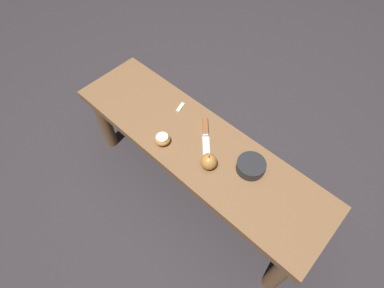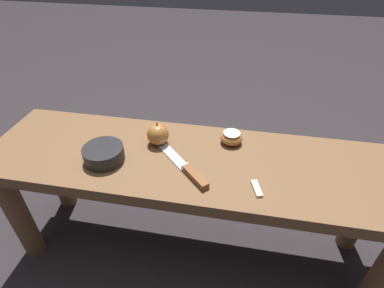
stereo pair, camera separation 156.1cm
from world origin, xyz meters
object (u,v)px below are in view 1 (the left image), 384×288
Objects in this scene: wooden_bench at (196,153)px; apple_cut at (162,139)px; apple_whole at (209,162)px; knife at (206,133)px; bowl at (251,166)px.

apple_cut reaches higher than wooden_bench.
apple_whole reaches higher than wooden_bench.
apple_whole is at bearing 11.14° from apple_cut.
knife is 2.52× the size of apple_whole.
bowl is (0.27, 0.06, 0.11)m from wooden_bench.
apple_cut is at bearing -168.86° from apple_whole.
apple_cut is (-0.11, -0.17, 0.01)m from knife.
knife is at bearing 89.60° from wooden_bench.
apple_cut is at bearing -137.20° from wooden_bench.
bowl reaches higher than apple_cut.
apple_cut is 0.58× the size of bowl.
knife is 1.64× the size of bowl.
apple_whole is 0.18m from bowl.
wooden_bench is 6.55× the size of knife.
apple_cut is at bearing -77.55° from knife.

